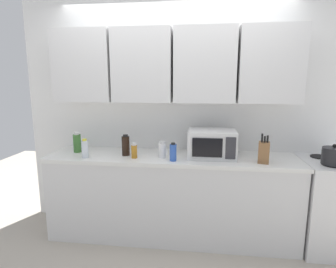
% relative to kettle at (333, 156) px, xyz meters
% --- Properties ---
extents(wall_back_with_cabinets, '(3.47, 0.38, 2.60)m').
position_rel_kettle_xyz_m(wall_back_with_cabinets, '(-1.52, 0.39, 0.59)').
color(wall_back_with_cabinets, white).
rests_on(wall_back_with_cabinets, ground_plane).
extents(counter_run, '(2.60, 0.63, 0.90)m').
position_rel_kettle_xyz_m(counter_run, '(-1.52, 0.16, -0.54)').
color(counter_run, silver).
rests_on(counter_run, ground_plane).
extents(kettle, '(0.20, 0.20, 0.19)m').
position_rel_kettle_xyz_m(kettle, '(0.00, 0.00, 0.00)').
color(kettle, black).
rests_on(kettle, stove_range).
extents(microwave, '(0.48, 0.37, 0.28)m').
position_rel_kettle_xyz_m(microwave, '(-1.10, 0.16, 0.05)').
color(microwave, silver).
rests_on(microwave, counter_run).
extents(knife_block, '(0.12, 0.14, 0.28)m').
position_rel_kettle_xyz_m(knife_block, '(-0.62, 0.01, 0.01)').
color(knife_block, brown).
rests_on(knife_block, counter_run).
extents(bottle_green_oil, '(0.08, 0.08, 0.22)m').
position_rel_kettle_xyz_m(bottle_green_oil, '(-2.56, 0.18, 0.01)').
color(bottle_green_oil, '#386B2D').
rests_on(bottle_green_oil, counter_run).
extents(bottle_blue_cleaner, '(0.07, 0.07, 0.18)m').
position_rel_kettle_xyz_m(bottle_blue_cleaner, '(-1.48, -0.03, -0.00)').
color(bottle_blue_cleaner, '#2D56B7').
rests_on(bottle_blue_cleaner, counter_run).
extents(bottle_soy_dark, '(0.08, 0.08, 0.22)m').
position_rel_kettle_xyz_m(bottle_soy_dark, '(-2.00, 0.11, 0.02)').
color(bottle_soy_dark, black).
rests_on(bottle_soy_dark, counter_run).
extents(bottle_white_jar, '(0.08, 0.08, 0.17)m').
position_rel_kettle_xyz_m(bottle_white_jar, '(-1.60, 0.07, -0.01)').
color(bottle_white_jar, white).
rests_on(bottle_white_jar, counter_run).
extents(bottle_amber_vinegar, '(0.06, 0.06, 0.16)m').
position_rel_kettle_xyz_m(bottle_amber_vinegar, '(-1.88, 0.02, -0.02)').
color(bottle_amber_vinegar, '#AD701E').
rests_on(bottle_amber_vinegar, counter_run).
extents(bottle_clear_tall, '(0.07, 0.07, 0.19)m').
position_rel_kettle_xyz_m(bottle_clear_tall, '(-2.38, -0.03, 0.00)').
color(bottle_clear_tall, silver).
rests_on(bottle_clear_tall, counter_run).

